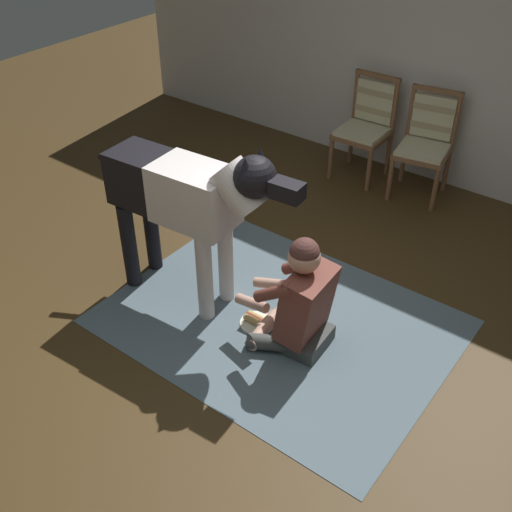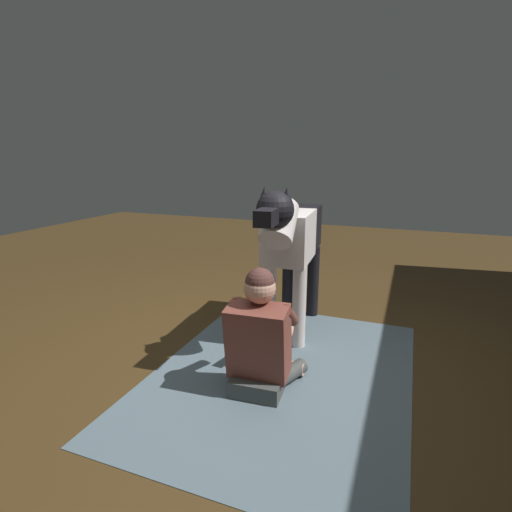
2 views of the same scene
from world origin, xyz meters
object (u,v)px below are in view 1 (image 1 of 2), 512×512
(dining_chair_left_of_pair, at_px, (367,122))
(large_dog, at_px, (187,198))
(hot_dog_on_plate, at_px, (258,321))
(dining_chair_right_of_pair, at_px, (427,139))
(person_sitting_on_floor, at_px, (299,302))

(dining_chair_left_of_pair, height_order, large_dog, large_dog)
(dining_chair_left_of_pair, bearing_deg, hot_dog_on_plate, -77.87)
(dining_chair_left_of_pair, xyz_separation_m, large_dog, (-0.05, -2.48, 0.32))
(dining_chair_right_of_pair, height_order, large_dog, large_dog)
(dining_chair_left_of_pair, relative_size, hot_dog_on_plate, 3.83)
(dining_chair_right_of_pair, xyz_separation_m, large_dog, (-0.66, -2.48, 0.32))
(person_sitting_on_floor, xyz_separation_m, hot_dog_on_plate, (-0.33, -0.02, -0.33))
(dining_chair_right_of_pair, bearing_deg, dining_chair_left_of_pair, 179.90)
(hot_dog_on_plate, bearing_deg, large_dog, -175.93)
(large_dog, bearing_deg, hot_dog_on_plate, 4.07)
(person_sitting_on_floor, distance_m, large_dog, 1.03)
(person_sitting_on_floor, bearing_deg, dining_chair_right_of_pair, 95.66)
(dining_chair_right_of_pair, relative_size, person_sitting_on_floor, 1.14)
(dining_chair_left_of_pair, xyz_separation_m, dining_chair_right_of_pair, (0.61, -0.00, 0.00))
(hot_dog_on_plate, bearing_deg, dining_chair_right_of_pair, 87.93)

